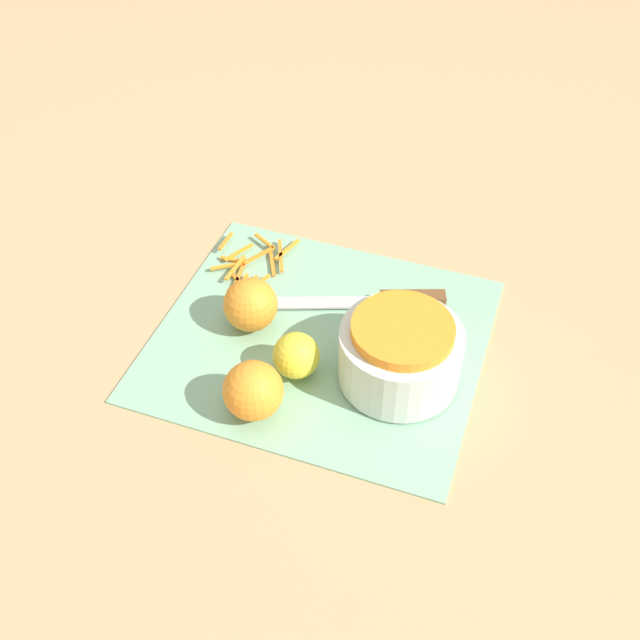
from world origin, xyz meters
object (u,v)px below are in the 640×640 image
(orange_left, at_px, (251,305))
(lemon, at_px, (296,356))
(knife, at_px, (390,300))
(bowl_speckled, at_px, (400,352))
(orange_right, at_px, (253,391))

(orange_left, xyz_separation_m, lemon, (-0.08, 0.06, -0.01))
(knife, xyz_separation_m, lemon, (0.08, 0.16, 0.02))
(bowl_speckled, bearing_deg, orange_right, 36.58)
(orange_left, xyz_separation_m, orange_right, (-0.06, 0.13, 0.00))
(lemon, bearing_deg, orange_right, 71.01)
(bowl_speckled, distance_m, orange_left, 0.21)
(orange_right, height_order, lemon, orange_right)
(knife, height_order, lemon, lemon)
(lemon, bearing_deg, orange_left, -34.31)
(bowl_speckled, bearing_deg, orange_left, -6.30)
(knife, relative_size, lemon, 3.98)
(knife, xyz_separation_m, orange_right, (0.10, 0.23, 0.03))
(orange_left, bearing_deg, orange_right, 114.39)
(lemon, bearing_deg, bowl_speckled, -163.80)
(orange_right, bearing_deg, orange_left, -65.61)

